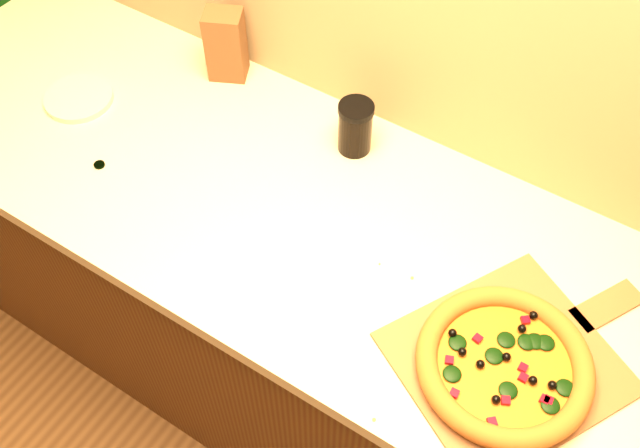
{
  "coord_description": "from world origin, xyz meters",
  "views": [
    {
      "loc": [
        0.37,
        0.67,
        2.09
      ],
      "look_at": [
        -0.08,
        1.38,
        0.96
      ],
      "focal_mm": 40.0,
      "sensor_mm": 36.0,
      "label": 1
    }
  ],
  "objects_px": {
    "pizza_peel": "(512,358)",
    "dark_jar": "(355,127)",
    "pizza": "(504,365)",
    "side_plate": "(79,98)"
  },
  "relations": [
    {
      "from": "pizza_peel",
      "to": "dark_jar",
      "type": "height_order",
      "value": "dark_jar"
    },
    {
      "from": "pizza",
      "to": "side_plate",
      "type": "height_order",
      "value": "pizza"
    },
    {
      "from": "dark_jar",
      "to": "pizza",
      "type": "bearing_deg",
      "value": -33.13
    },
    {
      "from": "pizza",
      "to": "side_plate",
      "type": "relative_size",
      "value": 1.94
    },
    {
      "from": "dark_jar",
      "to": "side_plate",
      "type": "bearing_deg",
      "value": -160.65
    },
    {
      "from": "side_plate",
      "to": "pizza_peel",
      "type": "bearing_deg",
      "value": -3.71
    },
    {
      "from": "pizza_peel",
      "to": "pizza",
      "type": "xyz_separation_m",
      "value": [
        -0.01,
        -0.03,
        0.02
      ]
    },
    {
      "from": "pizza_peel",
      "to": "side_plate",
      "type": "relative_size",
      "value": 3.3
    },
    {
      "from": "dark_jar",
      "to": "side_plate",
      "type": "relative_size",
      "value": 0.78
    },
    {
      "from": "pizza",
      "to": "dark_jar",
      "type": "bearing_deg",
      "value": 146.87
    }
  ]
}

